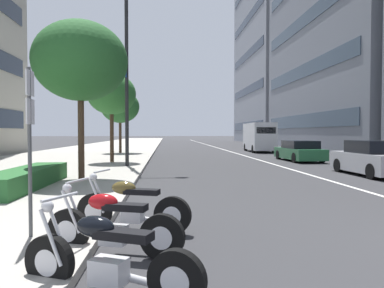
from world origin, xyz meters
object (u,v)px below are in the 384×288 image
Objects in this scene: car_lead_in_lane at (372,159)px; motorcycle_by_sign_pole at (131,208)px; motorcycle_nearest_camera at (107,260)px; motorcycle_under_tarp at (113,227)px; delivery_van_ahead at (259,137)px; car_approaching_light at (299,151)px; parking_sign_by_curb at (30,131)px; street_tree_near_plaza_corner at (80,61)px; street_lamp_with_banners at (132,55)px; street_tree_by_lamp_post at (112,94)px; street_tree_mid_sidewalk at (120,107)px.

motorcycle_by_sign_pole is at bearing 130.96° from car_lead_in_lane.
motorcycle_nearest_camera is 1.39m from motorcycle_under_tarp.
car_approaching_light is at bearing -179.47° from delivery_van_ahead.
motorcycle_under_tarp is 0.50× the size of car_lead_in_lane.
parking_sign_by_curb is at bearing 146.70° from car_approaching_light.
street_lamp_with_banners is at bearing -14.12° from street_tree_near_plaza_corner.
delivery_van_ahead is at bearing -41.94° from street_tree_by_lamp_post.
street_tree_near_plaza_corner is at bearing -56.65° from motorcycle_under_tarp.
street_tree_by_lamp_post is 9.51m from street_tree_mid_sidewalk.
street_tree_near_plaza_corner reaches higher than motorcycle_by_sign_pole.
street_tree_by_lamp_post is at bearing -63.14° from motorcycle_by_sign_pole.
car_lead_in_lane is at bearing -178.19° from delivery_van_ahead.
car_lead_in_lane is 0.80× the size of street_tree_mid_sidewalk.
motorcycle_under_tarp is 0.77× the size of parking_sign_by_curb.
parking_sign_by_curb is 0.28× the size of street_lamp_with_banners.
parking_sign_by_curb is (-16.87, 10.63, 1.21)m from car_approaching_light.
parking_sign_by_curb reaches higher than delivery_van_ahead.
car_lead_in_lane is 7.94m from car_approaching_light.
motorcycle_nearest_camera is 14.35m from car_lead_in_lane.
motorcycle_nearest_camera is at bearing 164.70° from delivery_van_ahead.
motorcycle_nearest_camera is 2.85m from parking_sign_by_curb.
motorcycle_under_tarp is 13.43m from car_lead_in_lane.
motorcycle_nearest_camera is at bearing -142.38° from parking_sign_by_curb.
parking_sign_by_curb reaches higher than car_lead_in_lane.
car_approaching_light reaches higher than motorcycle_under_tarp.
motorcycle_by_sign_pole is 2.19m from parking_sign_by_curb.
motorcycle_by_sign_pole is 0.46× the size of car_approaching_light.
motorcycle_by_sign_pole is at bearing -66.79° from motorcycle_nearest_camera.
car_approaching_light is at bearing -67.28° from street_lamp_with_banners.
street_lamp_with_banners is 1.68× the size of street_tree_near_plaza_corner.
parking_sign_by_curb is at bearing -173.17° from street_tree_near_plaza_corner.
car_lead_in_lane is 0.74× the size of street_tree_near_plaza_corner.
car_lead_in_lane is 14.10m from parking_sign_by_curb.
street_lamp_with_banners is 1.88× the size of street_tree_by_lamp_post.
street_lamp_with_banners is at bearing -1.99° from parking_sign_by_curb.
motorcycle_by_sign_pole is at bearing -172.47° from street_tree_mid_sidewalk.
street_tree_near_plaza_corner is at bearing -52.91° from motorcycle_by_sign_pole.
parking_sign_by_curb is 13.17m from street_lamp_with_banners.
street_tree_by_lamp_post is (15.07, 0.93, 2.15)m from parking_sign_by_curb.
parking_sign_by_curb is 0.48× the size of street_tree_near_plaza_corner.
delivery_van_ahead reaches higher than car_approaching_light.
street_tree_mid_sidewalk is at bearing -65.66° from motorcycle_under_tarp.
street_lamp_with_banners is at bearing -62.35° from motorcycle_nearest_camera.
motorcycle_nearest_camera is at bearing 113.36° from motorcycle_under_tarp.
street_tree_by_lamp_post is at bearing 97.77° from car_approaching_light.
street_tree_mid_sidewalk is at bearing 3.80° from parking_sign_by_curb.
parking_sign_by_curb is at bearing 43.00° from motorcycle_by_sign_pole.
street_tree_near_plaza_corner is 1.12× the size of street_tree_by_lamp_post.
street_tree_by_lamp_post reaches higher than parking_sign_by_curb.
delivery_van_ahead is (27.53, -9.41, 1.02)m from motorcycle_by_sign_pole.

